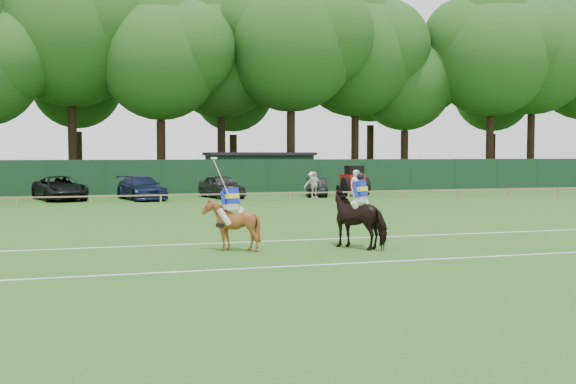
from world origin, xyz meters
name	(u,v)px	position (x,y,z in m)	size (l,w,h in m)	color
ground	(298,236)	(0.00, 0.00, 0.00)	(160.00, 160.00, 0.00)	#1E4C14
horse_dark	(360,219)	(0.98, -3.27, 0.90)	(0.97, 2.12, 1.79)	black
horse_chestnut	(231,225)	(-2.99, -2.77, 0.79)	(1.27, 1.43, 1.57)	brown
suv_black	(60,188)	(-8.86, 22.08, 0.76)	(2.51, 5.43, 1.51)	black
sedan_navy	(141,188)	(-3.90, 21.08, 0.75)	(2.11, 5.19, 1.51)	#131D3D
hatch_grey	(221,186)	(1.33, 21.46, 0.77)	(1.81, 4.51, 1.54)	#292A2C
estate_black	(317,187)	(7.93, 21.24, 0.63)	(1.34, 3.83, 1.26)	black
spectator_left	(312,184)	(7.35, 20.51, 0.86)	(1.10, 0.64, 1.71)	beige
spectator_mid	(314,185)	(7.08, 19.28, 0.88)	(1.03, 0.43, 1.75)	silver
spectator_right	(356,183)	(10.29, 19.89, 0.92)	(0.90, 0.58, 1.84)	white
rider_dark	(361,194)	(0.99, -3.28, 1.68)	(0.84, 0.67, 1.41)	silver
rider_chestnut	(231,201)	(-2.98, -2.78, 1.51)	(0.98, 0.55, 2.05)	silver
pitch_lines	(333,250)	(0.00, -3.50, 0.01)	(60.00, 5.10, 0.01)	silver
pitch_rail	(211,194)	(0.00, 18.00, 0.45)	(62.10, 0.10, 0.50)	#997F5B
perimeter_fence	(189,176)	(0.00, 27.00, 1.25)	(92.08, 0.08, 2.50)	#14351E
utility_shed	(259,171)	(6.00, 30.00, 1.54)	(8.40, 4.40, 3.04)	#14331E
tree_row	(200,188)	(2.00, 35.00, 0.00)	(96.00, 12.00, 21.00)	#26561C
tractor	(353,181)	(10.66, 21.36, 0.99)	(1.77, 2.52, 2.10)	#B71710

